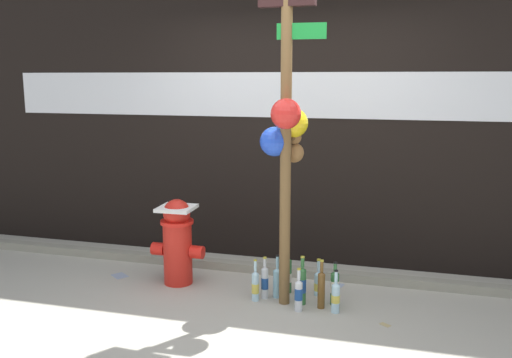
% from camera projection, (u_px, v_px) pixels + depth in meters
% --- Properties ---
extents(ground_plane, '(14.00, 14.00, 0.00)m').
position_uv_depth(ground_plane, '(253.00, 327.00, 4.14)').
color(ground_plane, '#ADA899').
extents(building_wall, '(10.00, 0.21, 3.52)m').
position_uv_depth(building_wall, '(300.00, 86.00, 5.44)').
color(building_wall, black).
rests_on(building_wall, ground_plane).
extents(curb_strip, '(8.00, 0.12, 0.08)m').
position_uv_depth(curb_strip, '(287.00, 271.00, 5.24)').
color(curb_strip, gray).
rests_on(curb_strip, ground_plane).
extents(memorial_post, '(0.52, 0.52, 2.73)m').
position_uv_depth(memorial_post, '(286.00, 110.00, 4.31)').
color(memorial_post, brown).
rests_on(memorial_post, ground_plane).
extents(fire_hydrant, '(0.49, 0.32, 0.78)m').
position_uv_depth(fire_hydrant, '(177.00, 240.00, 4.97)').
color(fire_hydrant, red).
rests_on(fire_hydrant, ground_plane).
extents(bottle_0, '(0.06, 0.06, 0.36)m').
position_uv_depth(bottle_0, '(255.00, 285.00, 4.62)').
color(bottle_0, '#B2DBEA').
rests_on(bottle_0, ground_plane).
extents(bottle_1, '(0.06, 0.06, 0.36)m').
position_uv_depth(bottle_1, '(265.00, 282.00, 4.66)').
color(bottle_1, silver).
rests_on(bottle_1, ground_plane).
extents(bottle_2, '(0.07, 0.07, 0.37)m').
position_uv_depth(bottle_2, '(277.00, 281.00, 4.69)').
color(bottle_2, '#93CCE0').
rests_on(bottle_2, ground_plane).
extents(bottle_3, '(0.07, 0.07, 0.37)m').
position_uv_depth(bottle_3, '(335.00, 287.00, 4.53)').
color(bottle_3, '#337038').
rests_on(bottle_3, ground_plane).
extents(bottle_4, '(0.07, 0.07, 0.41)m').
position_uv_depth(bottle_4, '(302.00, 285.00, 4.54)').
color(bottle_4, '#337038').
rests_on(bottle_4, ground_plane).
extents(bottle_5, '(0.06, 0.06, 0.41)m').
position_uv_depth(bottle_5, '(321.00, 288.00, 4.46)').
color(bottle_5, brown).
rests_on(bottle_5, ground_plane).
extents(bottle_6, '(0.06, 0.06, 0.36)m').
position_uv_depth(bottle_6, '(299.00, 294.00, 4.41)').
color(bottle_6, silver).
rests_on(bottle_6, ground_plane).
extents(bottle_7, '(0.08, 0.08, 0.32)m').
position_uv_depth(bottle_7, '(318.00, 283.00, 4.74)').
color(bottle_7, '#B2DBEA').
rests_on(bottle_7, ground_plane).
extents(bottle_8, '(0.07, 0.07, 0.35)m').
position_uv_depth(bottle_8, '(336.00, 297.00, 4.38)').
color(bottle_8, '#B2DBEA').
rests_on(bottle_8, ground_plane).
extents(bottle_9, '(0.07, 0.07, 0.39)m').
position_uv_depth(bottle_9, '(288.00, 274.00, 4.80)').
color(bottle_9, '#337038').
rests_on(bottle_9, ground_plane).
extents(litter_0, '(0.09, 0.08, 0.01)m').
position_uv_depth(litter_0, '(385.00, 325.00, 4.18)').
color(litter_0, tan).
rests_on(litter_0, ground_plane).
extents(litter_1, '(0.19, 0.18, 0.01)m').
position_uv_depth(litter_1, '(120.00, 276.00, 5.22)').
color(litter_1, '#8C99B2').
rests_on(litter_1, ground_plane).
extents(litter_2, '(0.12, 0.11, 0.01)m').
position_uv_depth(litter_2, '(337.00, 285.00, 4.99)').
color(litter_2, '#8C99B2').
rests_on(litter_2, ground_plane).
extents(litter_3, '(0.12, 0.11, 0.01)m').
position_uv_depth(litter_3, '(400.00, 283.00, 5.02)').
color(litter_3, '#8C99B2').
rests_on(litter_3, ground_plane).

